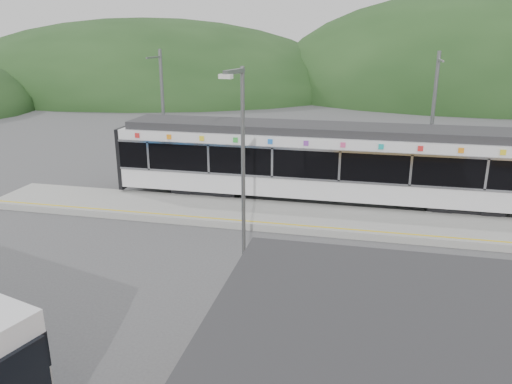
# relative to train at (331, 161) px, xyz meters

# --- Properties ---
(ground) EXTENTS (120.00, 120.00, 0.00)m
(ground) POSITION_rel_train_xyz_m (-2.39, -6.00, -2.06)
(ground) COLOR #4C4C4F
(ground) RESTS_ON ground
(hills) EXTENTS (146.00, 149.00, 26.00)m
(hills) POSITION_rel_train_xyz_m (3.80, -0.71, -2.06)
(hills) COLOR #1E3D19
(hills) RESTS_ON ground
(platform) EXTENTS (26.00, 3.20, 0.30)m
(platform) POSITION_rel_train_xyz_m (-2.39, -2.70, -1.91)
(platform) COLOR #9E9E99
(platform) RESTS_ON ground
(yellow_line) EXTENTS (26.00, 0.10, 0.01)m
(yellow_line) POSITION_rel_train_xyz_m (-2.39, -4.00, -1.76)
(yellow_line) COLOR yellow
(yellow_line) RESTS_ON platform
(train) EXTENTS (20.44, 3.01, 3.74)m
(train) POSITION_rel_train_xyz_m (0.00, 0.00, 0.00)
(train) COLOR black
(train) RESTS_ON ground
(catenary_mast_west) EXTENTS (0.18, 1.80, 7.00)m
(catenary_mast_west) POSITION_rel_train_xyz_m (-9.39, 2.56, 1.58)
(catenary_mast_west) COLOR slate
(catenary_mast_west) RESTS_ON ground
(catenary_mast_east) EXTENTS (0.18, 1.80, 7.00)m
(catenary_mast_east) POSITION_rel_train_xyz_m (4.61, 2.56, 1.58)
(catenary_mast_east) COLOR slate
(catenary_mast_east) RESTS_ON ground
(lamp_post) EXTENTS (0.38, 1.21, 6.88)m
(lamp_post) POSITION_rel_train_xyz_m (-1.96, -9.13, 2.02)
(lamp_post) COLOR slate
(lamp_post) RESTS_ON ground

